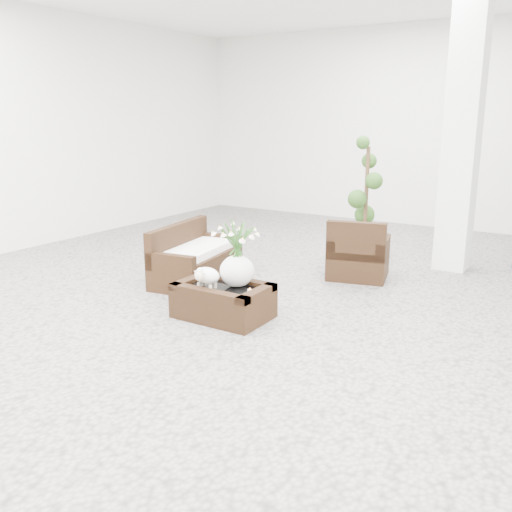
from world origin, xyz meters
The scene contains 9 objects.
ground centered at (0.00, 0.00, 0.00)m, with size 11.00×11.00×0.00m, color gray.
column centered at (1.20, 2.80, 1.75)m, with size 0.40×0.40×3.50m, color white.
coffee_table centered at (-0.25, -0.31, 0.16)m, with size 0.90×0.60×0.31m, color black.
sheep_figurine centered at (-0.37, -0.41, 0.42)m, with size 0.28×0.23×0.21m, color white.
planter_narcissus centered at (-0.15, -0.21, 0.71)m, with size 0.44×0.44×0.80m, color white, non-canonical shape.
tealight centered at (0.05, -0.29, 0.33)m, with size 0.04×0.04×0.03m, color white.
armchair centered at (0.32, 1.76, 0.37)m, with size 0.70×0.67×0.74m, color black.
loveseat centered at (-1.27, 0.57, 0.34)m, with size 1.28×0.61×0.68m, color black.
topiary centered at (0.01, 2.72, 0.83)m, with size 0.44×0.44×1.65m, color #234215, non-canonical shape.
Camera 1 is at (2.84, -4.59, 1.96)m, focal length 39.39 mm.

